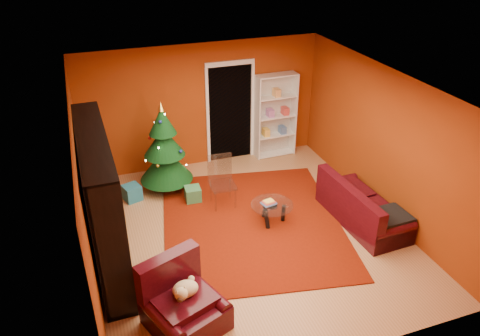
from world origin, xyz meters
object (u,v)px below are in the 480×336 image
object	(u,v)px
gift_box_green	(193,194)
armchair	(185,304)
media_unit	(102,201)
white_bookshelf	(276,116)
gift_box_teal	(132,193)
christmas_tree	(164,148)
dog	(185,289)
rug	(252,223)
coffee_table	(272,213)
gift_box_red	(169,179)
acrylic_chair	(223,185)
sofa	(364,202)

from	to	relation	value
gift_box_green	armchair	distance (m)	3.07
media_unit	white_bookshelf	size ratio (longest dim) A/B	1.44
gift_box_teal	gift_box_green	xyz separation A→B (m)	(1.08, -0.43, -0.01)
christmas_tree	dog	bearing A→B (deg)	-97.30
dog	rug	bearing A→B (deg)	27.66
white_bookshelf	coffee_table	xyz separation A→B (m)	(-1.09, -2.43, -0.73)
gift_box_teal	gift_box_red	xyz separation A→B (m)	(0.78, 0.36, -0.05)
gift_box_green	gift_box_red	size ratio (longest dim) A/B	1.42
gift_box_teal	coffee_table	size ratio (longest dim) A/B	0.41
gift_box_teal	media_unit	bearing A→B (deg)	-109.46
gift_box_teal	white_bookshelf	world-z (taller)	white_bookshelf
gift_box_red	armchair	xyz separation A→B (m)	(-0.54, -3.73, 0.28)
rug	gift_box_red	distance (m)	2.14
rug	gift_box_green	size ratio (longest dim) A/B	12.40
media_unit	white_bookshelf	world-z (taller)	media_unit
rug	gift_box_green	xyz separation A→B (m)	(-0.79, 1.06, 0.13)
rug	white_bookshelf	bearing A→B (deg)	58.66
dog	coffee_table	world-z (taller)	dog
media_unit	white_bookshelf	distance (m)	4.58
christmas_tree	gift_box_green	bearing A→B (deg)	-59.72
rug	gift_box_teal	distance (m)	2.39
christmas_tree	acrylic_chair	size ratio (longest dim) A/B	2.06
christmas_tree	acrylic_chair	bearing A→B (deg)	-48.67
dog	acrylic_chair	bearing A→B (deg)	41.82
christmas_tree	gift_box_green	world-z (taller)	christmas_tree
media_unit	dog	size ratio (longest dim) A/B	6.89
dog	gift_box_green	bearing A→B (deg)	53.22
media_unit	acrylic_chair	distance (m)	2.37
media_unit	armchair	distance (m)	2.05
media_unit	dog	world-z (taller)	media_unit
gift_box_teal	sofa	bearing A→B (deg)	-28.92
gift_box_green	acrylic_chair	world-z (taller)	acrylic_chair
media_unit	coffee_table	world-z (taller)	media_unit
media_unit	gift_box_green	xyz separation A→B (m)	(1.64, 1.18, -0.91)
gift_box_red	white_bookshelf	bearing A→B (deg)	11.31
armchair	acrylic_chair	world-z (taller)	acrylic_chair
rug	white_bookshelf	xyz separation A→B (m)	(1.43, 2.34, 0.92)
coffee_table	gift_box_green	bearing A→B (deg)	134.69
gift_box_teal	sofa	size ratio (longest dim) A/B	0.17
media_unit	dog	distance (m)	1.95
media_unit	white_bookshelf	bearing A→B (deg)	31.58
coffee_table	acrylic_chair	distance (m)	1.05
rug	armchair	xyz separation A→B (m)	(-1.63, -1.89, 0.37)
gift_box_teal	christmas_tree	bearing A→B (deg)	15.22
white_bookshelf	acrylic_chair	bearing A→B (deg)	-138.05
gift_box_teal	armchair	xyz separation A→B (m)	(0.24, -3.37, 0.23)
armchair	dog	world-z (taller)	armchair
christmas_tree	coffee_table	xyz separation A→B (m)	(1.49, -1.76, -0.69)
armchair	coffee_table	world-z (taller)	armchair
dog	coffee_table	size ratio (longest dim) A/B	0.54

